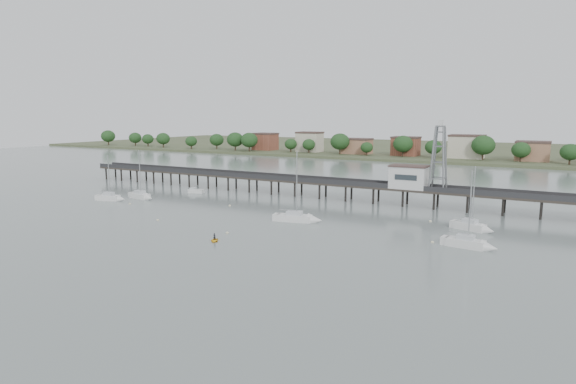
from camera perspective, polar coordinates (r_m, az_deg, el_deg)
name	(u,v)px	position (r m, az deg, el deg)	size (l,w,h in m)	color
ground_plane	(128,256)	(75.14, -18.46, -7.23)	(500.00, 500.00, 0.00)	slate
pier	(310,182)	(121.98, 2.67, 1.20)	(150.00, 5.00, 5.50)	#2D2823
pier_building	(409,177)	(112.78, 14.12, 1.76)	(8.40, 5.40, 5.30)	silver
lattice_tower	(439,159)	(110.83, 17.46, 3.80)	(3.20, 3.20, 15.50)	slate
sailboat_d	(473,244)	(80.55, 21.09, -5.81)	(7.94, 3.11, 12.83)	white
sailboat_b	(143,196)	(124.41, -16.83, -0.50)	(7.86, 3.35, 12.64)	white
sailboat_a	(113,198)	(124.22, -20.08, -0.67)	(7.25, 3.89, 11.63)	white
sailboat_e	(475,227)	(92.58, 21.32, -3.94)	(7.63, 4.40, 12.20)	white
sailboat_c	(302,219)	(93.67, 1.64, -3.17)	(9.18, 4.55, 14.53)	white
white_tender	(196,191)	(130.67, -10.87, 0.11)	(4.40, 2.61, 1.60)	white
yellow_dinghy	(215,241)	(80.42, -8.70, -5.80)	(1.68, 0.49, 2.35)	yellow
dinghy_occupant	(215,241)	(80.42, -8.70, -5.80)	(0.42, 1.15, 0.27)	black
mooring_buoys	(258,219)	(95.92, -3.53, -3.23)	(70.19, 27.53, 0.39)	#F0E9BB
far_shore	(450,150)	(293.30, 18.68, 4.78)	(500.00, 170.00, 10.40)	#475133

